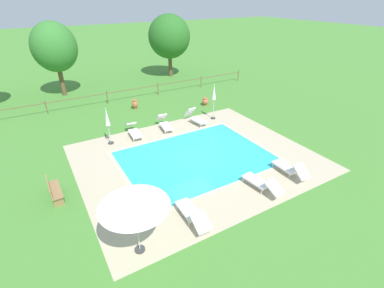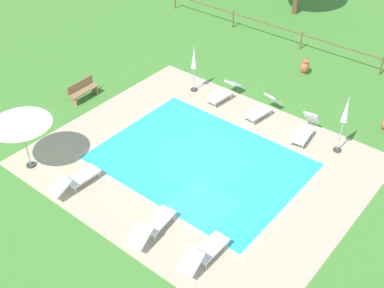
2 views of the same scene
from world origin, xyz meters
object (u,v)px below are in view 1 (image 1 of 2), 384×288
patio_umbrella_closed_row_mid_west (214,95)px  terracotta_urn_near_fence (135,104)px  sun_lounger_north_near_steps (165,124)px  wooden_bench_lawn_side (53,190)px  patio_umbrella_open_foreground (134,202)px  tree_west_mid (54,47)px  sun_lounger_south_near_corner (196,118)px  sun_lounger_north_end (261,183)px  sun_lounger_south_mid (290,168)px  patio_umbrella_closed_row_west (107,120)px  terracotta_urn_by_tree (205,101)px  sun_lounger_north_mid (192,213)px  tree_far_west (169,37)px  sun_lounger_north_far (134,131)px

patio_umbrella_closed_row_mid_west → terracotta_urn_near_fence: 6.41m
sun_lounger_north_near_steps → wooden_bench_lawn_side: sun_lounger_north_near_steps is taller
patio_umbrella_open_foreground → terracotta_urn_near_fence: (4.69, 13.09, -1.77)m
tree_west_mid → sun_lounger_south_near_corner: bearing=-58.5°
sun_lounger_north_end → sun_lounger_south_mid: sun_lounger_south_mid is taller
patio_umbrella_open_foreground → patio_umbrella_closed_row_west: patio_umbrella_open_foreground is taller
terracotta_urn_by_tree → terracotta_urn_near_fence: bearing=157.4°
wooden_bench_lawn_side → terracotta_urn_by_tree: wooden_bench_lawn_side is taller
sun_lounger_north_near_steps → sun_lounger_south_mid: bearing=-69.5°
terracotta_urn_near_fence → tree_west_mid: size_ratio=0.12×
patio_umbrella_open_foreground → patio_umbrella_closed_row_mid_west: (8.83, 8.38, -0.41)m
sun_lounger_north_near_steps → patio_umbrella_closed_row_mid_west: bearing=-3.2°
terracotta_urn_near_fence → sun_lounger_north_near_steps: bearing=-84.8°
sun_lounger_south_near_corner → patio_umbrella_closed_row_west: patio_umbrella_closed_row_west is taller
terracotta_urn_by_tree → tree_west_mid: tree_west_mid is taller
patio_umbrella_open_foreground → patio_umbrella_closed_row_mid_west: 12.18m
sun_lounger_north_end → sun_lounger_south_near_corner: (1.29, 7.88, 0.04)m
sun_lounger_south_mid → patio_umbrella_closed_row_west: 10.26m
sun_lounger_south_near_corner → tree_west_mid: size_ratio=0.31×
sun_lounger_north_mid → patio_umbrella_closed_row_west: 8.14m
patio_umbrella_closed_row_west → sun_lounger_north_near_steps: bearing=3.6°
terracotta_urn_near_fence → sun_lounger_north_end: bearing=-83.9°
sun_lounger_north_end → tree_far_west: tree_far_west is taller
sun_lounger_north_near_steps → sun_lounger_south_mid: sun_lounger_north_near_steps is taller
patio_umbrella_closed_row_mid_west → tree_west_mid: tree_west_mid is taller
sun_lounger_south_mid → sun_lounger_south_near_corner: bearing=95.5°
terracotta_urn_near_fence → sun_lounger_south_mid: bearing=-74.8°
sun_lounger_north_end → sun_lounger_north_far: bearing=110.7°
patio_umbrella_closed_row_mid_west → tree_far_west: size_ratio=0.41×
sun_lounger_south_mid → wooden_bench_lawn_side: wooden_bench_lawn_side is taller
sun_lounger_north_near_steps → tree_west_mid: (-4.60, 10.93, 3.68)m
terracotta_urn_near_fence → patio_umbrella_closed_row_west: bearing=-124.9°
patio_umbrella_closed_row_west → tree_far_west: size_ratio=0.36×
sun_lounger_north_mid → terracotta_urn_by_tree: (7.50, 10.60, -0.02)m
wooden_bench_lawn_side → tree_far_west: bearing=49.4°
patio_umbrella_open_foreground → wooden_bench_lawn_side: patio_umbrella_open_foreground is taller
sun_lounger_north_near_steps → terracotta_urn_near_fence: bearing=95.2°
sun_lounger_north_end → terracotta_urn_by_tree: 11.15m
sun_lounger_south_near_corner → wooden_bench_lawn_side: sun_lounger_south_near_corner is taller
terracotta_urn_near_fence → tree_west_mid: 8.51m
sun_lounger_south_near_corner → patio_umbrella_closed_row_mid_west: size_ratio=0.76×
sun_lounger_north_far → terracotta_urn_near_fence: size_ratio=2.82×
sun_lounger_north_far → patio_umbrella_closed_row_mid_west: (5.86, -0.24, 1.40)m
patio_umbrella_closed_row_mid_west → wooden_bench_lawn_side: (-10.98, -3.82, -1.29)m
sun_lounger_north_mid → sun_lounger_south_near_corner: (5.02, 7.99, 0.04)m
sun_lounger_north_far → patio_umbrella_open_foreground: 9.29m
sun_lounger_north_far → terracotta_urn_near_fence: sun_lounger_north_far is taller
sun_lounger_north_near_steps → sun_lounger_south_mid: (2.97, -7.94, -0.01)m
sun_lounger_north_far → patio_umbrella_closed_row_west: size_ratio=0.93×
terracotta_urn_near_fence → sun_lounger_south_near_corner: bearing=-60.9°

